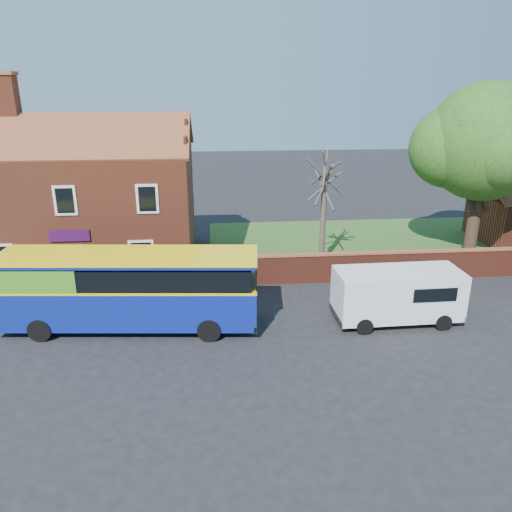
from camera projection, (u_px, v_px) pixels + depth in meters
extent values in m
plane|color=black|center=(211.00, 354.00, 19.65)|extent=(120.00, 120.00, 0.00)
cube|color=gray|center=(67.00, 299.00, 24.44)|extent=(18.00, 3.50, 0.12)
cube|color=slate|center=(57.00, 315.00, 22.79)|extent=(18.00, 0.15, 0.14)
cube|color=#426B28|center=(407.00, 243.00, 32.96)|extent=(26.00, 12.00, 0.04)
cube|color=brown|center=(87.00, 208.00, 28.78)|extent=(12.00, 8.00, 6.50)
cube|color=brown|center=(69.00, 136.00, 25.49)|extent=(12.30, 4.08, 2.16)
cube|color=brown|center=(87.00, 129.00, 29.25)|extent=(12.30, 4.08, 2.16)
cube|color=brown|center=(8.00, 96.00, 26.45)|extent=(0.90, 0.90, 2.20)
cube|color=black|center=(65.00, 201.00, 24.55)|extent=(1.10, 0.06, 1.50)
cube|color=#4C0F19|center=(74.00, 267.00, 25.69)|extent=(0.95, 0.04, 2.10)
cube|color=silver|center=(74.00, 266.00, 25.69)|extent=(1.20, 0.06, 2.30)
cube|color=#370D39|center=(69.00, 236.00, 25.12)|extent=(2.00, 0.06, 0.60)
cube|color=maroon|center=(450.00, 264.00, 27.08)|extent=(22.00, 0.30, 1.50)
cube|color=brown|center=(452.00, 250.00, 26.81)|extent=(22.00, 0.38, 0.10)
cube|color=navy|center=(130.00, 300.00, 21.46)|extent=(11.09, 3.69, 1.73)
cube|color=yellow|center=(129.00, 282.00, 21.17)|extent=(11.11, 3.71, 0.10)
cube|color=black|center=(128.00, 270.00, 21.00)|extent=(10.65, 3.67, 0.87)
cube|color=#4B9C22|center=(42.00, 270.00, 21.00)|extent=(3.93, 3.08, 0.92)
cube|color=navy|center=(126.00, 257.00, 20.80)|extent=(11.09, 3.69, 0.14)
cube|color=yellow|center=(126.00, 255.00, 20.77)|extent=(11.13, 3.73, 0.06)
cylinder|color=black|center=(40.00, 330.00, 20.50)|extent=(1.00, 0.37, 0.98)
cylinder|color=black|center=(63.00, 304.00, 22.92)|extent=(1.00, 0.37, 0.98)
cylinder|color=black|center=(209.00, 330.00, 20.50)|extent=(1.00, 0.37, 0.98)
cylinder|color=black|center=(214.00, 304.00, 22.91)|extent=(1.00, 0.37, 0.98)
cube|color=white|center=(397.00, 293.00, 21.90)|extent=(5.49, 2.28, 2.07)
cube|color=black|center=(451.00, 284.00, 22.04)|extent=(0.12, 1.85, 0.82)
cube|color=black|center=(453.00, 309.00, 22.48)|extent=(0.14, 2.18, 0.26)
cylinder|color=black|center=(364.00, 326.00, 21.09)|extent=(0.72, 0.23, 0.72)
cylinder|color=black|center=(350.00, 306.00, 23.02)|extent=(0.72, 0.23, 0.72)
cylinder|color=black|center=(443.00, 322.00, 21.44)|extent=(0.72, 0.23, 0.72)
cylinder|color=black|center=(423.00, 302.00, 23.37)|extent=(0.72, 0.23, 0.72)
cylinder|color=black|center=(473.00, 224.00, 29.64)|extent=(0.74, 0.74, 4.25)
sphere|color=#497F27|center=(485.00, 142.00, 28.05)|extent=(6.65, 6.65, 6.65)
sphere|color=#497F27|center=(450.00, 148.00, 28.54)|extent=(4.62, 4.62, 4.62)
cylinder|color=#4C4238|center=(323.00, 216.00, 28.47)|extent=(0.33, 0.33, 5.72)
cylinder|color=#4C4238|center=(325.00, 181.00, 27.79)|extent=(0.34, 2.79, 2.25)
cylinder|color=#4C4238|center=(325.00, 184.00, 27.86)|extent=(1.46, 2.06, 2.06)
cylinder|color=#4C4238|center=(325.00, 177.00, 27.72)|extent=(2.34, 1.07, 2.28)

